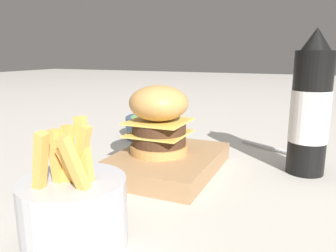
{
  "coord_description": "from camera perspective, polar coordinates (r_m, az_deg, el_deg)",
  "views": [
    {
      "loc": [
        0.52,
        0.22,
        0.21
      ],
      "look_at": [
        -0.0,
        -0.01,
        0.08
      ],
      "focal_mm": 35.0,
      "sensor_mm": 36.0,
      "label": 1
    }
  ],
  "objects": [
    {
      "name": "spoon",
      "position": [
        0.73,
        20.44,
        -4.42
      ],
      "size": [
        0.1,
        0.16,
        0.01
      ],
      "rotation": [
        0.0,
        0.0,
        1.07
      ],
      "color": "silver",
      "rests_on": "ground_plane"
    },
    {
      "name": "ketchup_bottle",
      "position": [
        0.61,
        23.5,
        2.59
      ],
      "size": [
        0.07,
        0.07,
        0.25
      ],
      "color": "black",
      "rests_on": "ground_plane"
    },
    {
      "name": "ketchup_puddle",
      "position": [
        0.67,
        -15.8,
        -5.75
      ],
      "size": [
        0.05,
        0.05,
        0.0
      ],
      "color": "#B21E14",
      "rests_on": "ground_plane"
    },
    {
      "name": "serving_board",
      "position": [
        0.6,
        0.0,
        -6.16
      ],
      "size": [
        0.23,
        0.17,
        0.03
      ],
      "color": "#A37A51",
      "rests_on": "ground_plane"
    },
    {
      "name": "side_bowl",
      "position": [
        0.83,
        -2.56,
        -0.04
      ],
      "size": [
        0.14,
        0.14,
        0.05
      ],
      "color": "#384C66",
      "rests_on": "ground_plane"
    },
    {
      "name": "fries_basket",
      "position": [
        0.38,
        -16.08,
        -13.97
      ],
      "size": [
        0.12,
        0.12,
        0.15
      ],
      "color": "#B7B7BC",
      "rests_on": "ground_plane"
    },
    {
      "name": "ground_plane",
      "position": [
        0.6,
        0.61,
        -7.83
      ],
      "size": [
        6.0,
        6.0,
        0.0
      ],
      "primitive_type": "plane",
      "color": "#B7B2A8"
    },
    {
      "name": "burger",
      "position": [
        0.59,
        -1.43,
        1.33
      ],
      "size": [
        0.11,
        0.11,
        0.12
      ],
      "color": "tan",
      "rests_on": "serving_board"
    }
  ]
}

